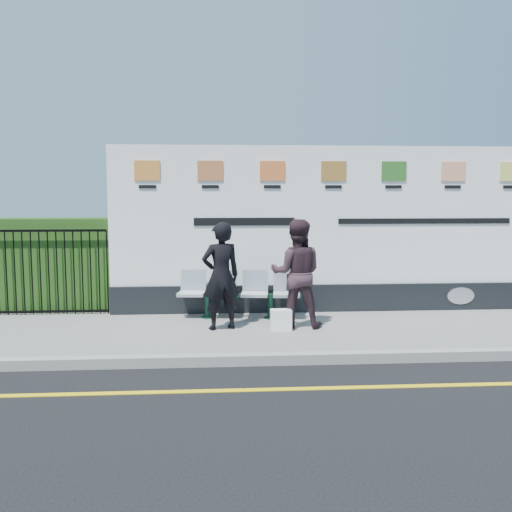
% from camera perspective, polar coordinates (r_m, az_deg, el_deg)
% --- Properties ---
extents(ground, '(80.00, 80.00, 0.00)m').
position_cam_1_polar(ground, '(6.97, 9.75, -12.86)').
color(ground, black).
extents(pavement, '(14.00, 3.00, 0.12)m').
position_cam_1_polar(pavement, '(9.30, 6.08, -7.52)').
color(pavement, slate).
rests_on(pavement, ground).
extents(kerb, '(14.00, 0.18, 0.14)m').
position_cam_1_polar(kerb, '(7.88, 8.01, -10.03)').
color(kerb, gray).
rests_on(kerb, ground).
extents(yellow_line, '(14.00, 0.10, 0.01)m').
position_cam_1_polar(yellow_line, '(6.97, 9.75, -12.83)').
color(yellow_line, yellow).
rests_on(yellow_line, ground).
extents(billboard, '(8.00, 0.30, 3.00)m').
position_cam_1_polar(billboard, '(10.49, 7.57, 1.57)').
color(billboard, black).
rests_on(billboard, pavement).
extents(hedge, '(2.35, 0.70, 1.70)m').
position_cam_1_polar(hedge, '(11.18, -19.40, -0.76)').
color(hedge, '#254D17').
rests_on(hedge, pavement).
extents(railing, '(2.05, 0.06, 1.54)m').
position_cam_1_polar(railing, '(10.76, -20.02, -1.48)').
color(railing, black).
rests_on(railing, pavement).
extents(bench, '(2.14, 0.78, 0.45)m').
position_cam_1_polar(bench, '(9.90, -1.73, -4.95)').
color(bench, silver).
rests_on(bench, pavement).
extents(woman_left, '(0.72, 0.58, 1.71)m').
position_cam_1_polar(woman_left, '(9.03, -3.53, -2.00)').
color(woman_left, black).
rests_on(woman_left, pavement).
extents(woman_right, '(0.94, 0.78, 1.75)m').
position_cam_1_polar(woman_right, '(9.19, 4.08, -1.74)').
color(woman_right, '#352229').
rests_on(woman_right, pavement).
extents(handbag_brown, '(0.29, 0.17, 0.21)m').
position_cam_1_polar(handbag_brown, '(9.87, -3.33, -3.06)').
color(handbag_brown, black).
rests_on(handbag_brown, bench).
extents(carrier_bag_white, '(0.33, 0.20, 0.33)m').
position_cam_1_polar(carrier_bag_white, '(9.07, 2.51, -6.39)').
color(carrier_bag_white, white).
rests_on(carrier_bag_white, pavement).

